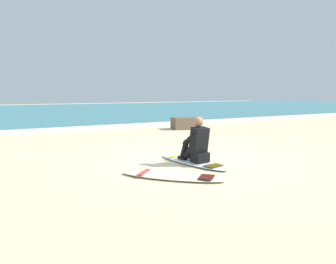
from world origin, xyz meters
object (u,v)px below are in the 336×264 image
Objects in this scene: surfboard_main at (192,162)px; surfboard_spare_near at (173,176)px; surfer_seated at (197,144)px; shoreline_rock at (183,123)px.

surfboard_spare_near is at bearing -140.57° from surfboard_main.
surfer_seated reaches higher than surfboard_main.
surfboard_main and surfboard_spare_near have the same top height.
surfer_seated is (0.02, -0.12, 0.40)m from surfboard_main.
surfboard_main is at bearing 39.43° from surfboard_spare_near.
surfer_seated is at bearing 34.50° from surfboard_spare_near.
surfboard_main is 1.15× the size of surfboard_spare_near.
surfboard_spare_near is (-0.99, -0.82, 0.00)m from surfboard_main.
shoreline_rock is at bearing 55.50° from surfboard_spare_near.
shoreline_rock reaches higher than surfboard_main.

